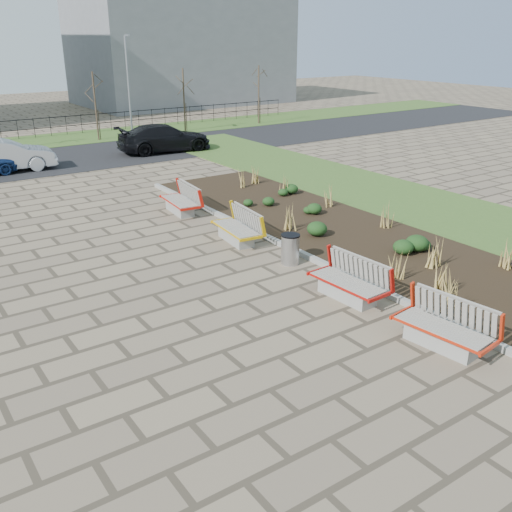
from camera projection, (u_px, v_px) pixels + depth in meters
ground at (279, 357)px, 11.57m from camera, size 120.00×120.00×0.00m
planting_bed at (340, 232)px, 18.70m from camera, size 4.50×18.00×0.10m
planting_curb at (284, 245)px, 17.45m from camera, size 0.16×18.00×0.15m
grass_verge_near at (435, 209)px, 21.22m from camera, size 5.00×38.00×0.04m
road at (15, 165)px, 28.41m from camera, size 80.00×7.00×0.02m
bench_a at (443, 326)px, 11.74m from camera, size 1.15×2.19×1.00m
bench_b at (347, 280)px, 13.93m from camera, size 1.02×2.15×1.00m
bench_c at (236, 227)px, 17.79m from camera, size 1.12×2.18×1.00m
bench_d at (179, 199)px, 20.69m from camera, size 1.10×2.18×1.00m
litter_bin at (290, 249)px, 16.11m from camera, size 0.52×0.52×0.85m
car_silver at (4, 156)px, 26.76m from camera, size 4.70×2.04×1.50m
car_black at (164, 138)px, 31.33m from camera, size 5.32×2.60×1.49m
tree_d at (96, 106)px, 34.30m from camera, size 1.40×1.40×4.00m
tree_e at (184, 100)px, 37.48m from camera, size 1.40×1.40×4.00m
tree_f at (259, 95)px, 40.66m from camera, size 1.40×1.40×4.00m
lamp_east at (129, 88)px, 34.61m from camera, size 0.24×0.60×6.00m
building_grey at (180, 47)px, 52.51m from camera, size 18.00×12.00×10.00m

